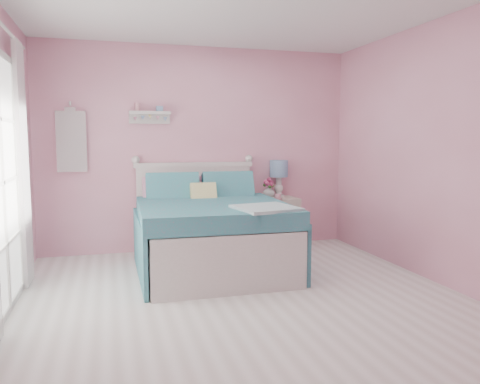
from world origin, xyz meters
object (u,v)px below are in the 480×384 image
bed (210,233)px  table_lamp (279,171)px  nightstand (279,222)px  vase (269,191)px  teacup (278,197)px

bed → table_lamp: table_lamp is taller
nightstand → vase: bearing=166.5°
nightstand → table_lamp: table_lamp is taller
table_lamp → teacup: size_ratio=5.44×
table_lamp → nightstand: bearing=-108.7°
table_lamp → teacup: bearing=-112.8°
bed → teacup: 1.19m
vase → teacup: size_ratio=1.84×
nightstand → vase: 0.43m
teacup → vase: bearing=102.7°
bed → nightstand: 1.32m
vase → table_lamp: bearing=27.3°
bed → vase: bearing=40.2°
bed → nightstand: bed is taller
table_lamp → vase: (-0.17, -0.09, -0.26)m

